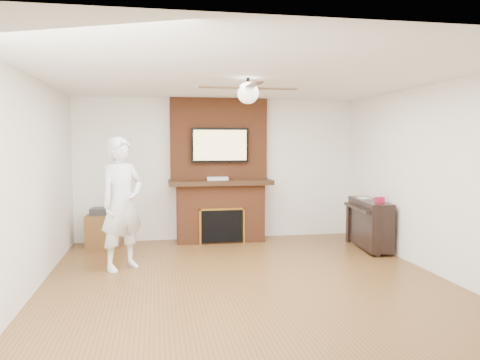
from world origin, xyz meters
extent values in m
cube|color=brown|center=(0.00, 0.00, -0.09)|extent=(5.36, 5.86, 0.18)
cube|color=white|center=(0.00, 0.00, 2.59)|extent=(5.36, 5.86, 0.18)
cube|color=silver|center=(0.00, 2.84, 1.25)|extent=(5.36, 0.18, 2.50)
cube|color=silver|center=(0.00, -2.84, 1.25)|extent=(5.36, 0.18, 2.50)
cube|color=silver|center=(-2.59, 0.00, 1.25)|extent=(0.18, 5.86, 2.50)
cube|color=silver|center=(2.59, 0.00, 1.25)|extent=(0.18, 5.86, 2.50)
cube|color=brown|center=(0.00, 2.50, 0.50)|extent=(1.50, 0.50, 1.00)
cube|color=black|center=(0.00, 2.47, 1.04)|extent=(1.78, 0.64, 0.08)
cube|color=brown|center=(0.00, 2.65, 1.79)|extent=(1.70, 0.20, 1.42)
cube|color=black|center=(0.00, 2.25, 0.31)|extent=(0.70, 0.06, 0.55)
cube|color=#BF8C2D|center=(0.00, 2.24, 0.60)|extent=(0.78, 0.02, 0.03)
cube|color=#BF8C2D|center=(-0.38, 2.24, 0.31)|extent=(0.03, 0.02, 0.61)
cube|color=#BF8C2D|center=(0.38, 2.24, 0.31)|extent=(0.03, 0.02, 0.61)
cube|color=black|center=(0.00, 2.50, 1.68)|extent=(1.00, 0.07, 0.60)
cube|color=#E9D27B|center=(0.00, 2.47, 1.68)|extent=(0.92, 0.01, 0.52)
cylinder|color=black|center=(0.00, 0.00, 2.43)|extent=(0.04, 0.04, 0.14)
sphere|color=white|center=(0.00, 0.00, 2.32)|extent=(0.26, 0.26, 0.26)
cube|color=black|center=(0.33, 0.00, 2.38)|extent=(0.55, 0.11, 0.01)
cube|color=black|center=(0.00, 0.33, 2.38)|extent=(0.11, 0.55, 0.01)
cube|color=black|center=(-0.33, 0.00, 2.38)|extent=(0.55, 0.11, 0.01)
cube|color=black|center=(0.00, -0.33, 2.38)|extent=(0.11, 0.55, 0.01)
imported|color=white|center=(-1.56, 0.92, 0.90)|extent=(0.79, 0.76, 1.80)
cube|color=brown|center=(-1.96, 2.48, 0.26)|extent=(0.59, 0.59, 0.53)
cube|color=#2D2D30|center=(-1.96, 2.48, 0.58)|extent=(0.45, 0.37, 0.11)
cube|color=black|center=(2.31, 1.47, 0.42)|extent=(0.49, 1.25, 0.75)
cube|color=black|center=(2.18, 0.93, 0.33)|extent=(0.06, 0.09, 0.65)
cube|color=black|center=(2.18, 2.01, 0.33)|extent=(0.06, 0.09, 0.65)
cube|color=black|center=(2.11, 1.47, 0.67)|extent=(0.25, 1.13, 0.05)
cube|color=silver|center=(2.31, 1.71, 0.80)|extent=(0.17, 0.23, 0.01)
cube|color=#AB1533|center=(2.31, 1.14, 0.84)|extent=(0.11, 0.11, 0.09)
cube|color=silver|center=(-0.05, 2.45, 1.11)|extent=(0.37, 0.23, 0.05)
cylinder|color=orange|center=(-0.19, 2.32, 0.06)|extent=(0.08, 0.08, 0.12)
cylinder|color=#468F39|center=(-0.05, 2.34, 0.05)|extent=(0.06, 0.06, 0.09)
cylinder|color=#C6AF9E|center=(0.08, 2.38, 0.06)|extent=(0.08, 0.08, 0.11)
cylinder|color=#314094|center=(0.23, 2.36, 0.04)|extent=(0.06, 0.06, 0.09)
camera|label=1|loc=(-1.10, -5.55, 1.74)|focal=35.00mm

